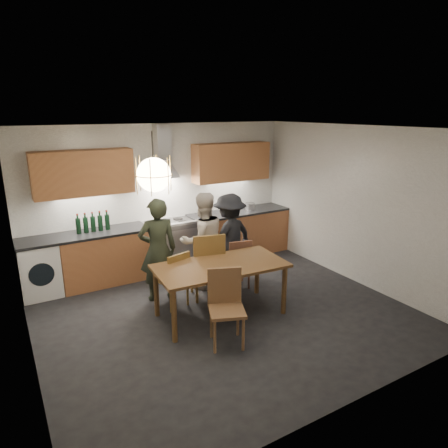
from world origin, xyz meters
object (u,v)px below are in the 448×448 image
dining_table (220,270)px  person_mid (203,241)px  chair_front (226,301)px  stock_pot (250,207)px  chair_back_left (175,276)px  mixing_bowl (229,212)px  wine_bottles (93,222)px  person_left (158,250)px  person_right (230,237)px

dining_table → person_mid: size_ratio=1.18×
chair_front → stock_pot: (2.06, 2.56, 0.42)m
chair_back_left → stock_pot: bearing=-162.9°
mixing_bowl → person_mid: bearing=-138.3°
chair_back_left → wine_bottles: size_ratio=1.58×
person_mid → wine_bottles: size_ratio=2.92×
mixing_bowl → person_left: bearing=-151.7°
person_right → person_left: bearing=-9.0°
chair_back_left → mixing_bowl: bearing=-156.7°
chair_front → person_right: 1.95m
chair_front → person_mid: person_mid is taller
dining_table → mixing_bowl: mixing_bowl is taller
chair_back_left → person_right: bearing=-172.6°
person_right → wine_bottles: bearing=-40.4°
mixing_bowl → stock_pot: (0.53, 0.05, 0.03)m
stock_pot → mixing_bowl: bearing=-174.3°
chair_back_left → person_left: bearing=-90.3°
mixing_bowl → wine_bottles: 2.52m
person_left → person_right: bearing=-164.8°
mixing_bowl → stock_pot: bearing=5.7°
chair_back_left → person_mid: bearing=-162.0°
chair_back_left → person_right: size_ratio=0.57×
person_mid → stock_pot: bearing=-146.7°
person_right → mixing_bowl: person_right is taller
chair_front → person_left: bearing=122.1°
person_left → wine_bottles: 1.33m
person_right → mixing_bowl: 1.01m
chair_front → chair_back_left: bearing=120.7°
person_left → mixing_bowl: (1.83, 0.98, 0.14)m
mixing_bowl → wine_bottles: size_ratio=0.54×
person_left → stock_pot: person_left is taller
person_left → stock_pot: (2.35, 1.04, 0.17)m
person_mid → chair_back_left: bearing=34.6°
dining_table → wine_bottles: (-1.25, 2.02, 0.39)m
dining_table → wine_bottles: wine_bottles is taller
dining_table → mixing_bowl: bearing=60.0°
chair_back_left → chair_front: chair_front is taller
dining_table → chair_front: size_ratio=1.97×
mixing_bowl → chair_back_left: bearing=-141.5°
wine_bottles → stock_pot: bearing=-1.3°
person_left → wine_bottles: person_left is taller
dining_table → mixing_bowl: 2.29m
chair_front → wine_bottles: bearing=131.7°
person_mid → stock_pot: size_ratio=8.50×
wine_bottles → mixing_bowl: bearing=-2.8°
stock_pot → chair_back_left: bearing=-147.7°
person_mid → stock_pot: (1.56, 0.97, 0.17)m
chair_front → person_left: person_left is taller
stock_pot → wine_bottles: bearing=178.7°
person_mid → stock_pot: 1.85m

